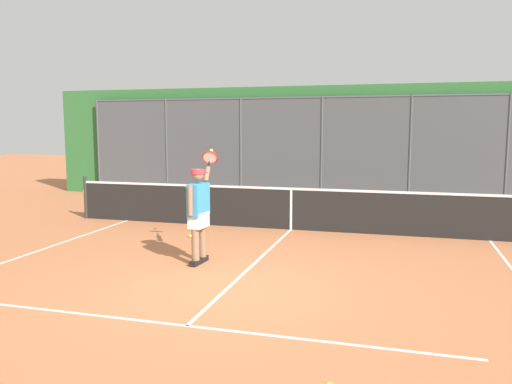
# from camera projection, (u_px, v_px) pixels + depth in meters

# --- Properties ---
(ground_plane) EXTENTS (60.00, 60.00, 0.00)m
(ground_plane) POSITION_uv_depth(u_px,v_px,m) (225.00, 290.00, 7.25)
(ground_plane) COLOR #B76B42
(court_line_markings) EXTENTS (8.39, 10.70, 0.01)m
(court_line_markings) POSITION_uv_depth(u_px,v_px,m) (177.00, 335.00, 5.69)
(court_line_markings) COLOR white
(court_line_markings) RESTS_ON ground
(fence_backdrop) EXTENTS (18.61, 1.37, 3.59)m
(fence_backdrop) POSITION_uv_depth(u_px,v_px,m) (325.00, 144.00, 16.17)
(fence_backdrop) COLOR #474C51
(fence_backdrop) RESTS_ON ground
(tennis_net) EXTENTS (10.78, 0.09, 1.07)m
(tennis_net) POSITION_uv_depth(u_px,v_px,m) (291.00, 208.00, 11.49)
(tennis_net) COLOR #2D2D2D
(tennis_net) RESTS_ON ground
(tennis_player) EXTENTS (0.40, 1.38, 1.91)m
(tennis_player) POSITION_uv_depth(u_px,v_px,m) (199.00, 209.00, 8.58)
(tennis_player) COLOR black
(tennis_player) RESTS_ON ground
(tennis_ball_near_net) EXTENTS (0.07, 0.07, 0.07)m
(tennis_ball_near_net) POSITION_uv_depth(u_px,v_px,m) (190.00, 236.00, 10.73)
(tennis_ball_near_net) COLOR #D6E042
(tennis_ball_near_net) RESTS_ON ground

